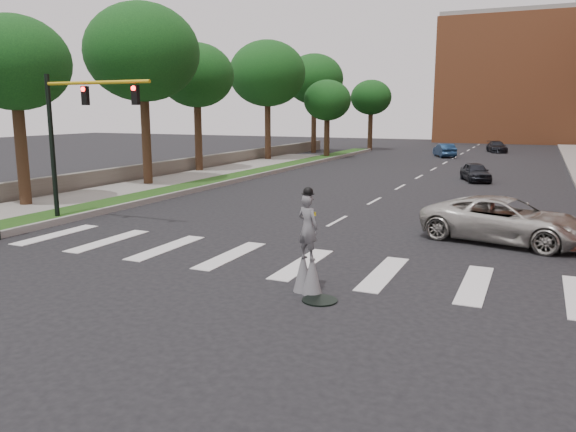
% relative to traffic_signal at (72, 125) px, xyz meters
% --- Properties ---
extents(ground_plane, '(160.00, 160.00, 0.00)m').
position_rel_traffic_signal_xyz_m(ground_plane, '(9.78, -3.00, -4.15)').
color(ground_plane, black).
rests_on(ground_plane, ground).
extents(grass_median, '(2.00, 60.00, 0.25)m').
position_rel_traffic_signal_xyz_m(grass_median, '(-1.72, 17.00, -4.03)').
color(grass_median, '#1A3E11').
rests_on(grass_median, ground).
extents(median_curb, '(0.20, 60.00, 0.28)m').
position_rel_traffic_signal_xyz_m(median_curb, '(-0.67, 17.00, -4.01)').
color(median_curb, gray).
rests_on(median_curb, ground).
extents(sidewalk_left, '(4.00, 60.00, 0.18)m').
position_rel_traffic_signal_xyz_m(sidewalk_left, '(-4.72, 7.00, -4.06)').
color(sidewalk_left, gray).
rests_on(sidewalk_left, ground).
extents(stone_wall, '(0.50, 56.00, 1.10)m').
position_rel_traffic_signal_xyz_m(stone_wall, '(-7.22, 19.00, -3.60)').
color(stone_wall, '#5F5A52').
rests_on(stone_wall, ground).
extents(manhole, '(0.90, 0.90, 0.04)m').
position_rel_traffic_signal_xyz_m(manhole, '(12.78, -5.00, -4.13)').
color(manhole, black).
rests_on(manhole, ground).
extents(building_backdrop, '(26.00, 14.00, 18.00)m').
position_rel_traffic_signal_xyz_m(building_backdrop, '(15.78, 75.00, 4.85)').
color(building_backdrop, '#B26238').
rests_on(building_backdrop, ground).
extents(traffic_signal, '(5.30, 0.23, 6.20)m').
position_rel_traffic_signal_xyz_m(traffic_signal, '(0.00, 0.00, 0.00)').
color(traffic_signal, black).
rests_on(traffic_signal, ground).
extents(stilt_performer, '(0.82, 0.63, 2.81)m').
position_rel_traffic_signal_xyz_m(stilt_performer, '(12.24, -4.50, -3.05)').
color(stilt_performer, '#352215').
rests_on(stilt_performer, ground).
extents(suv_crossing, '(6.30, 3.94, 1.62)m').
position_rel_traffic_signal_xyz_m(suv_crossing, '(16.62, 3.78, -3.34)').
color(suv_crossing, '#BBB9B1').
rests_on(suv_crossing, ground).
extents(car_near, '(2.66, 3.98, 1.26)m').
position_rel_traffic_signal_xyz_m(car_near, '(13.74, 22.01, -3.52)').
color(car_near, black).
rests_on(car_near, ground).
extents(car_mid, '(2.99, 4.38, 1.37)m').
position_rel_traffic_signal_xyz_m(car_mid, '(8.66, 41.77, -3.47)').
color(car_mid, navy).
rests_on(car_mid, ground).
extents(car_far, '(2.82, 4.61, 1.25)m').
position_rel_traffic_signal_xyz_m(car_far, '(13.11, 50.85, -3.53)').
color(car_far, black).
rests_on(car_far, ground).
extents(tree_1, '(5.24, 5.24, 9.16)m').
position_rel_traffic_signal_xyz_m(tree_1, '(-5.39, 2.02, 2.72)').
color(tree_1, '#352215').
rests_on(tree_1, ground).
extents(tree_2, '(6.95, 6.95, 11.14)m').
position_rel_traffic_signal_xyz_m(tree_2, '(-4.93, 10.98, 4.00)').
color(tree_2, '#352215').
rests_on(tree_2, ground).
extents(tree_3, '(5.61, 5.61, 9.70)m').
position_rel_traffic_signal_xyz_m(tree_3, '(-6.35, 19.07, 3.11)').
color(tree_3, '#352215').
rests_on(tree_3, ground).
extents(tree_4, '(7.11, 7.11, 11.10)m').
position_rel_traffic_signal_xyz_m(tree_4, '(-5.98, 30.40, 3.90)').
color(tree_4, '#352215').
rests_on(tree_4, ground).
extents(tree_5, '(6.46, 6.46, 10.86)m').
position_rel_traffic_signal_xyz_m(tree_5, '(-5.74, 41.63, 3.93)').
color(tree_5, '#352215').
rests_on(tree_5, ground).
extents(tree_6, '(4.67, 4.67, 7.68)m').
position_rel_traffic_signal_xyz_m(tree_6, '(-1.84, 35.27, 1.49)').
color(tree_6, '#352215').
rests_on(tree_6, ground).
extents(tree_7, '(4.82, 4.82, 8.29)m').
position_rel_traffic_signal_xyz_m(tree_7, '(-1.13, 48.41, 2.03)').
color(tree_7, '#352215').
rests_on(tree_7, ground).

